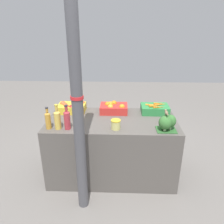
% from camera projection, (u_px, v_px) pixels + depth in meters
% --- Properties ---
extents(ground_plane, '(10.00, 10.00, 0.00)m').
position_uv_depth(ground_plane, '(112.00, 172.00, 3.02)').
color(ground_plane, slate).
extents(market_table, '(1.60, 0.80, 0.80)m').
position_uv_depth(market_table, '(112.00, 147.00, 2.87)').
color(market_table, '#56514C').
rests_on(market_table, ground_plane).
extents(support_pole, '(0.12, 0.12, 2.33)m').
position_uv_depth(support_pole, '(78.00, 109.00, 2.05)').
color(support_pole, '#4C4C51').
rests_on(support_pole, ground_plane).
extents(apple_crate, '(0.36, 0.26, 0.14)m').
position_uv_depth(apple_crate, '(72.00, 107.00, 2.94)').
color(apple_crate, gold).
rests_on(apple_crate, market_table).
extents(orange_crate, '(0.36, 0.26, 0.14)m').
position_uv_depth(orange_crate, '(114.00, 108.00, 2.92)').
color(orange_crate, red).
rests_on(orange_crate, market_table).
extents(carrot_crate, '(0.36, 0.26, 0.13)m').
position_uv_depth(carrot_crate, '(155.00, 109.00, 2.91)').
color(carrot_crate, '#2D8442').
rests_on(carrot_crate, market_table).
extents(broccoli_pile, '(0.22, 0.19, 0.18)m').
position_uv_depth(broccoli_pile, '(167.00, 123.00, 2.41)').
color(broccoli_pile, '#2D602D').
rests_on(broccoli_pile, market_table).
extents(juice_bottle_amber, '(0.06, 0.06, 0.26)m').
position_uv_depth(juice_bottle_amber, '(48.00, 120.00, 2.45)').
color(juice_bottle_amber, gold).
rests_on(juice_bottle_amber, market_table).
extents(juice_bottle_golden, '(0.07, 0.07, 0.29)m').
position_uv_depth(juice_bottle_golden, '(57.00, 119.00, 2.44)').
color(juice_bottle_golden, gold).
rests_on(juice_bottle_golden, market_table).
extents(juice_bottle_ruby, '(0.07, 0.07, 0.29)m').
position_uv_depth(juice_bottle_ruby, '(67.00, 119.00, 2.44)').
color(juice_bottle_ruby, '#B2333D').
rests_on(juice_bottle_ruby, market_table).
extents(pickle_jar, '(0.11, 0.11, 0.11)m').
position_uv_depth(pickle_jar, '(116.00, 124.00, 2.46)').
color(pickle_jar, '#D1CC75').
rests_on(pickle_jar, market_table).
extents(sparrow_bird, '(0.04, 0.14, 0.05)m').
position_uv_depth(sparrow_bird, '(166.00, 113.00, 2.38)').
color(sparrow_bird, '#4C3D2D').
rests_on(sparrow_bird, broccoli_pile).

